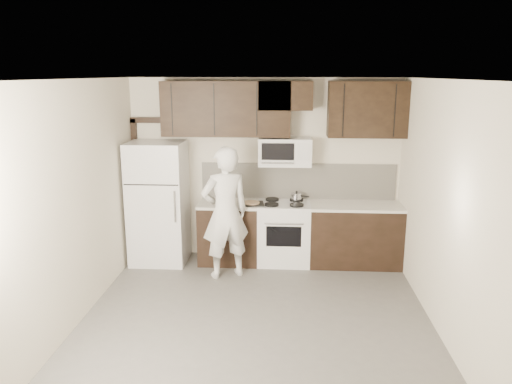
# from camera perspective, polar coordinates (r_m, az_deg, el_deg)

# --- Properties ---
(floor) EXTENTS (4.50, 4.50, 0.00)m
(floor) POSITION_cam_1_polar(r_m,az_deg,el_deg) (5.82, -0.08, -14.89)
(floor) COLOR #595754
(floor) RESTS_ON ground
(back_wall) EXTENTS (4.00, 0.00, 4.00)m
(back_wall) POSITION_cam_1_polar(r_m,az_deg,el_deg) (7.50, 1.02, 2.61)
(back_wall) COLOR beige
(back_wall) RESTS_ON ground
(ceiling) EXTENTS (4.50, 4.50, 0.00)m
(ceiling) POSITION_cam_1_polar(r_m,az_deg,el_deg) (5.12, -0.09, 12.77)
(ceiling) COLOR white
(ceiling) RESTS_ON back_wall
(counter_run) EXTENTS (2.95, 0.64, 0.91)m
(counter_run) POSITION_cam_1_polar(r_m,az_deg,el_deg) (7.42, 5.55, -4.71)
(counter_run) COLOR black
(counter_run) RESTS_ON floor
(stove) EXTENTS (0.76, 0.66, 0.94)m
(stove) POSITION_cam_1_polar(r_m,az_deg,el_deg) (7.41, 3.20, -4.65)
(stove) COLOR silver
(stove) RESTS_ON floor
(backsplash) EXTENTS (2.90, 0.02, 0.54)m
(backsplash) POSITION_cam_1_polar(r_m,az_deg,el_deg) (7.52, 4.82, 1.26)
(backsplash) COLOR beige
(backsplash) RESTS_ON counter_run
(upper_cabinets) EXTENTS (3.48, 0.35, 0.78)m
(upper_cabinets) POSITION_cam_1_polar(r_m,az_deg,el_deg) (7.20, 2.66, 9.63)
(upper_cabinets) COLOR black
(upper_cabinets) RESTS_ON back_wall
(microwave) EXTENTS (0.76, 0.42, 0.40)m
(microwave) POSITION_cam_1_polar(r_m,az_deg,el_deg) (7.25, 3.33, 4.62)
(microwave) COLOR silver
(microwave) RESTS_ON upper_cabinets
(refrigerator) EXTENTS (0.80, 0.76, 1.80)m
(refrigerator) POSITION_cam_1_polar(r_m,az_deg,el_deg) (7.48, -11.07, -1.21)
(refrigerator) COLOR silver
(refrigerator) RESTS_ON floor
(door_trim) EXTENTS (0.50, 0.08, 2.12)m
(door_trim) POSITION_cam_1_polar(r_m,az_deg,el_deg) (7.80, -13.23, 1.91)
(door_trim) COLOR black
(door_trim) RESTS_ON floor
(saucepan) EXTENTS (0.27, 0.16, 0.15)m
(saucepan) POSITION_cam_1_polar(r_m,az_deg,el_deg) (7.42, 4.67, -0.55)
(saucepan) COLOR silver
(saucepan) RESTS_ON stove
(baking_tray) EXTENTS (0.40, 0.32, 0.02)m
(baking_tray) POSITION_cam_1_polar(r_m,az_deg,el_deg) (7.20, -0.56, -1.35)
(baking_tray) COLOR black
(baking_tray) RESTS_ON counter_run
(pizza) EXTENTS (0.28, 0.28, 0.02)m
(pizza) POSITION_cam_1_polar(r_m,az_deg,el_deg) (7.20, -0.56, -1.22)
(pizza) COLOR tan
(pizza) RESTS_ON baking_tray
(person) EXTENTS (0.79, 0.68, 1.82)m
(person) POSITION_cam_1_polar(r_m,az_deg,el_deg) (6.79, -3.54, -2.38)
(person) COLOR silver
(person) RESTS_ON floor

